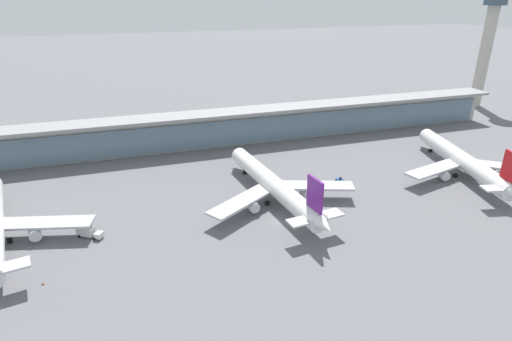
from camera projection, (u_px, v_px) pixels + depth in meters
ground_plane at (277, 222)px, 124.48m from camera, size 1200.00×1200.00×0.00m
airliner_centre_stand at (274, 185)px, 134.50m from camera, size 50.45×66.05×17.59m
airliner_right_stand at (464, 161)px, 153.50m from camera, size 49.73×65.58×17.59m
service_truck_near_nose_blue at (340, 180)px, 149.23m from camera, size 2.88×3.33×2.05m
service_truck_mid_apron_white at (88, 232)px, 116.22m from camera, size 7.34×5.99×3.10m
terminal_building at (221, 127)px, 182.80m from camera, size 272.89×12.80×15.20m
control_tower at (488, 40)px, 233.47m from camera, size 12.00×12.00×67.35m
safety_cone_charlie at (43, 283)px, 97.95m from camera, size 0.62×0.62×0.70m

